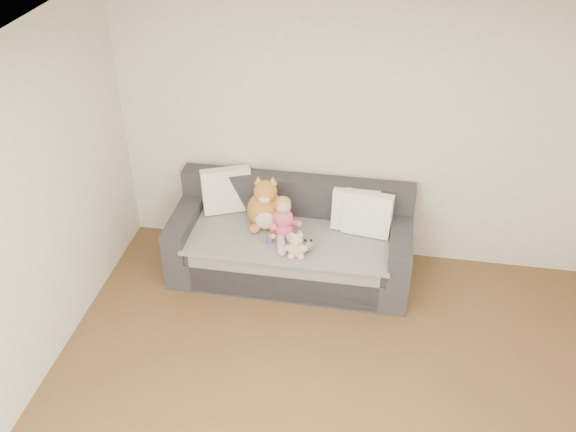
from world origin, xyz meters
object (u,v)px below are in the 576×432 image
object	(u,v)px
sofa	(291,244)
toddler	(284,222)
teddy_bear	(296,247)
sippy_cup	(270,237)
plush_cat	(266,207)

from	to	relation	value
sofa	toddler	bearing A→B (deg)	-109.50
teddy_bear	sippy_cup	bearing A→B (deg)	144.70
sofa	sippy_cup	bearing A→B (deg)	-124.06
toddler	plush_cat	xyz separation A→B (m)	(-0.19, 0.17, 0.02)
sofa	plush_cat	world-z (taller)	plush_cat
sofa	toddler	xyz separation A→B (m)	(-0.05, -0.13, 0.34)
toddler	sippy_cup	xyz separation A→B (m)	(-0.11, -0.10, -0.12)
plush_cat	sippy_cup	size ratio (longest dim) A/B	5.14
teddy_bear	sofa	bearing A→B (deg)	101.39
teddy_bear	sippy_cup	world-z (taller)	teddy_bear
toddler	teddy_bear	xyz separation A→B (m)	(0.15, -0.26, -0.07)
toddler	sippy_cup	size ratio (longest dim) A/B	3.99
toddler	sippy_cup	distance (m)	0.19
sofa	toddler	size ratio (longest dim) A/B	5.26
toddler	plush_cat	size ratio (longest dim) A/B	0.78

